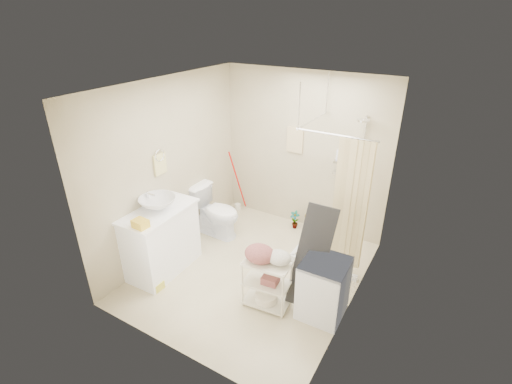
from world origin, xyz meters
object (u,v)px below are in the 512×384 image
vanity (161,240)px  washing_machine (323,288)px  toilet (216,211)px  laundry_rack (267,280)px

vanity → washing_machine: (2.30, 0.32, -0.10)m
toilet → laundry_rack: size_ratio=1.07×
toilet → washing_machine: toilet is taller
toilet → washing_machine: 2.33m
washing_machine → laundry_rack: laundry_rack is taller
vanity → toilet: bearing=82.5°
washing_machine → laundry_rack: (-0.66, -0.22, 0.01)m
toilet → washing_machine: (2.18, -0.83, -0.04)m
vanity → toilet: size_ratio=1.30×
vanity → toilet: 1.15m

